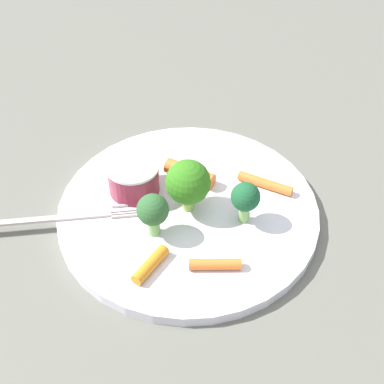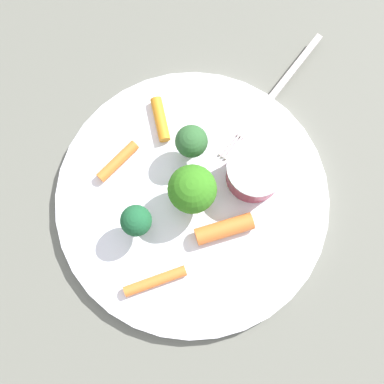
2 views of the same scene
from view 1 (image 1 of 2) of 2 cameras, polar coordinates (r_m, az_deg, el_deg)
ground_plane at (r=0.60m, az=-0.37°, el=-2.37°), size 2.40×2.40×0.00m
plate at (r=0.60m, az=-0.37°, el=-1.98°), size 0.27×0.27×0.01m
sauce_cup at (r=0.61m, az=-5.76°, el=1.45°), size 0.06×0.06×0.03m
broccoli_floret_0 at (r=0.55m, az=-3.86°, el=-1.88°), size 0.03×0.03×0.05m
broccoli_floret_1 at (r=0.56m, az=5.26°, el=-0.62°), size 0.03×0.03×0.05m
broccoli_floret_2 at (r=0.57m, az=-0.26°, el=0.92°), size 0.05×0.05×0.06m
carrot_stick_0 at (r=0.62m, az=-0.49°, el=1.86°), size 0.04×0.06×0.02m
carrot_stick_1 at (r=0.54m, az=-4.11°, el=-7.12°), size 0.04×0.03×0.01m
carrot_stick_2 at (r=0.62m, az=7.19°, el=0.84°), size 0.03×0.06×0.01m
carrot_stick_3 at (r=0.54m, az=2.29°, el=-7.09°), size 0.01×0.05×0.01m
fork at (r=0.60m, az=-13.02°, el=-2.52°), size 0.04×0.17×0.00m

